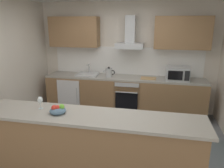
% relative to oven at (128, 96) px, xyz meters
% --- Properties ---
extents(ground, '(5.21, 4.93, 0.02)m').
position_rel_oven_xyz_m(ground, '(-0.11, -1.62, -0.47)').
color(ground, slate).
extents(wall_back, '(5.21, 0.12, 2.60)m').
position_rel_oven_xyz_m(wall_back, '(-0.11, 0.41, 0.84)').
color(wall_back, silver).
rests_on(wall_back, ground).
extents(backsplash_tile, '(3.58, 0.02, 0.66)m').
position_rel_oven_xyz_m(backsplash_tile, '(-0.11, 0.33, 0.77)').
color(backsplash_tile, white).
extents(counter_back, '(3.71, 0.60, 0.90)m').
position_rel_oven_xyz_m(counter_back, '(-0.11, 0.03, -0.01)').
color(counter_back, olive).
rests_on(counter_back, ground).
extents(counter_island, '(3.10, 0.64, 0.94)m').
position_rel_oven_xyz_m(counter_island, '(-0.23, -2.33, 0.02)').
color(counter_island, olive).
rests_on(counter_island, ground).
extents(upper_cabinets, '(3.66, 0.32, 0.70)m').
position_rel_oven_xyz_m(upper_cabinets, '(-0.11, 0.18, 1.45)').
color(upper_cabinets, olive).
extents(oven, '(0.60, 0.62, 0.80)m').
position_rel_oven_xyz_m(oven, '(0.00, 0.00, 0.00)').
color(oven, slate).
rests_on(oven, ground).
extents(refrigerator, '(0.58, 0.60, 0.85)m').
position_rel_oven_xyz_m(refrigerator, '(-1.39, -0.00, -0.03)').
color(refrigerator, white).
rests_on(refrigerator, ground).
extents(microwave, '(0.50, 0.38, 0.30)m').
position_rel_oven_xyz_m(microwave, '(1.08, -0.03, 0.59)').
color(microwave, '#B7BABC').
rests_on(microwave, counter_back).
extents(sink, '(0.50, 0.40, 0.26)m').
position_rel_oven_xyz_m(sink, '(-0.99, 0.01, 0.47)').
color(sink, silver).
rests_on(sink, counter_back).
extents(kettle, '(0.29, 0.15, 0.24)m').
position_rel_oven_xyz_m(kettle, '(-0.46, -0.03, 0.55)').
color(kettle, '#B7BABC').
rests_on(kettle, counter_back).
extents(range_hood, '(0.62, 0.45, 0.72)m').
position_rel_oven_xyz_m(range_hood, '(0.00, 0.13, 1.33)').
color(range_hood, '#B7BABC').
extents(wine_glass, '(0.08, 0.08, 0.18)m').
position_rel_oven_xyz_m(wine_glass, '(-0.94, -2.26, 0.61)').
color(wine_glass, silver).
rests_on(wine_glass, counter_island).
extents(fruit_bowl, '(0.22, 0.22, 0.13)m').
position_rel_oven_xyz_m(fruit_bowl, '(-0.63, -2.37, 0.53)').
color(fruit_bowl, slate).
rests_on(fruit_bowl, counter_island).
extents(chopping_board, '(0.35, 0.23, 0.02)m').
position_rel_oven_xyz_m(chopping_board, '(0.46, -0.02, 0.45)').
color(chopping_board, tan).
rests_on(chopping_board, counter_back).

